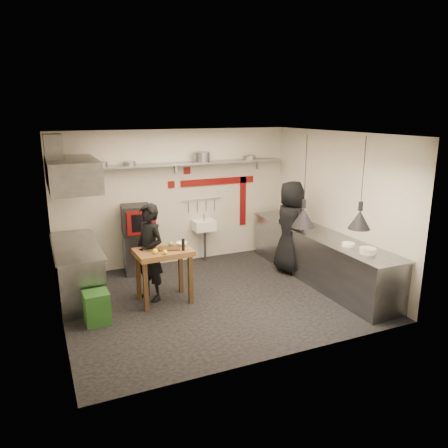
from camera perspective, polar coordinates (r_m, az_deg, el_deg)
name	(u,v)px	position (r m, az deg, el deg)	size (l,w,h in m)	color
floor	(215,297)	(7.72, -1.19, -9.56)	(5.00, 5.00, 0.00)	black
ceiling	(214,134)	(7.05, -1.31, 11.68)	(5.00, 5.00, 0.00)	silver
wall_back	(176,197)	(9.19, -6.29, 3.47)	(5.00, 0.04, 2.80)	silver
wall_front	(280,257)	(5.46, 7.26, -4.33)	(5.00, 0.04, 2.80)	silver
wall_left	(54,237)	(6.74, -21.28, -1.54)	(0.04, 4.20, 2.80)	silver
wall_right	(337,207)	(8.51, 14.51, 2.20)	(0.04, 4.20, 2.80)	silver
red_band_horiz	(218,181)	(9.44, -0.77, 5.59)	(1.70, 0.02, 0.14)	#6A0C0A
red_band_vert	(243,201)	(9.78, 2.48, 3.03)	(0.14, 0.02, 1.10)	#6A0C0A
red_tile_a	(187,171)	(9.16, -4.84, 6.96)	(0.14, 0.02, 0.14)	#6A0C0A
red_tile_b	(171,185)	(9.09, -6.90, 5.13)	(0.14, 0.02, 0.14)	#6A0C0A
back_shelf	(178,164)	(8.91, -6.06, 7.82)	(4.60, 0.34, 0.04)	slate
shelf_bracket_left	(79,173)	(8.69, -18.43, 6.32)	(0.04, 0.06, 0.24)	slate
shelf_bracket_mid	(176,168)	(9.06, -6.34, 7.29)	(0.04, 0.06, 0.24)	slate
shelf_bracket_right	(258,164)	(9.80, 4.41, 7.88)	(0.04, 0.06, 0.24)	slate
pan_far_left	(100,164)	(8.57, -15.85, 7.52)	(0.26, 0.26, 0.09)	slate
pan_mid_left	(130,163)	(8.66, -12.24, 7.74)	(0.25, 0.25, 0.07)	slate
stock_pot	(202,157)	(9.07, -2.90, 8.76)	(0.33, 0.33, 0.20)	slate
pan_right	(249,157)	(9.52, 3.33, 8.67)	(0.26, 0.26, 0.08)	slate
oven_stand	(140,253)	(8.92, -10.93, -3.70)	(0.61, 0.55, 0.80)	slate
combi_oven	(136,220)	(8.70, -11.39, 0.54)	(0.55, 0.51, 0.58)	black
oven_door	(142,223)	(8.44, -10.71, 0.15)	(0.54, 0.03, 0.46)	#6A0C0A
oven_glass	(141,223)	(8.42, -10.83, 0.11)	(0.34, 0.02, 0.34)	black
hand_sink	(204,225)	(9.34, -2.63, -0.18)	(0.46, 0.34, 0.22)	white
sink_tap	(204,217)	(9.29, -2.64, 0.90)	(0.03, 0.03, 0.14)	slate
sink_drain	(205,245)	(9.42, -2.51, -2.82)	(0.06, 0.06, 0.66)	slate
utensil_rail	(201,199)	(9.34, -2.98, 3.23)	(0.02, 0.02, 0.90)	slate
counter_right	(319,257)	(8.55, 12.25, -4.22)	(0.70, 3.80, 0.90)	slate
counter_right_top	(320,233)	(8.42, 12.42, -1.22)	(0.76, 3.90, 0.03)	slate
plate_stack	(368,251)	(7.40, 18.27, -3.34)	(0.26, 0.26, 0.09)	white
small_bowl_right	(348,244)	(7.72, 15.91, -2.57)	(0.21, 0.21, 0.05)	white
counter_left	(78,271)	(8.05, -18.57, -5.87)	(0.70, 1.90, 0.90)	slate
counter_left_top	(75,246)	(7.90, -18.84, -2.71)	(0.76, 2.00, 0.03)	slate
extractor_hood	(72,174)	(7.65, -19.22, 6.21)	(0.78, 1.60, 0.50)	slate
hood_duct	(54,150)	(7.59, -21.37, 9.01)	(0.28, 0.28, 0.50)	slate
green_bin	(97,307)	(7.04, -16.27, -10.43)	(0.37, 0.37, 0.50)	#22541F
prep_table	(164,276)	(7.48, -7.84, -6.70)	(0.92, 0.64, 0.92)	brown
cutting_board	(169,248)	(7.34, -7.15, -3.17)	(0.35, 0.24, 0.03)	#472F1A
pepper_mill	(183,245)	(7.22, -5.36, -2.71)	(0.05, 0.05, 0.20)	black
lemon_a	(155,251)	(7.13, -8.98, -3.56)	(0.09, 0.09, 0.09)	yellow
lemon_b	(165,252)	(7.07, -7.71, -3.67)	(0.08, 0.08, 0.08)	yellow
veg_ball	(171,244)	(7.43, -6.92, -2.64)	(0.09, 0.09, 0.09)	olive
steel_tray	(150,249)	(7.35, -9.68, -3.24)	(0.19, 0.13, 0.03)	slate
bowl	(182,244)	(7.50, -5.54, -2.60)	(0.19, 0.19, 0.06)	white
heat_lamp_near	(305,182)	(7.02, 10.54, 5.40)	(0.37, 0.37, 1.47)	black
heat_lamp_far	(362,184)	(6.87, 17.63, 5.04)	(0.34, 0.34, 1.40)	black
chef_left	(150,252)	(7.49, -9.67, -3.69)	(0.61, 0.40, 1.67)	black
chef_right	(291,227)	(8.73, 8.72, -0.43)	(0.90, 0.59, 1.84)	black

